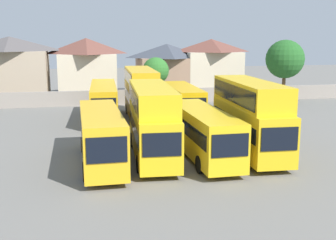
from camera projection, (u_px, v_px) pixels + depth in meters
ground at (140, 113)px, 46.35m from camera, size 140.00×140.00×0.00m
depot_boundary_wall at (133, 97)px, 52.20m from camera, size 56.00×0.50×1.80m
bus_1 at (101, 134)px, 27.29m from camera, size 2.62×10.39×3.48m
bus_2 at (152, 118)px, 28.60m from camera, size 3.18×10.38×4.92m
bus_3 at (203, 131)px, 28.77m from camera, size 2.63×10.62×3.30m
bus_4 at (250, 114)px, 29.54m from camera, size 3.06×10.23×5.15m
bus_5 at (104, 100)px, 41.78m from camera, size 3.04×11.98×3.56m
bus_6 at (141, 91)px, 42.42m from camera, size 3.06×10.80×5.01m
bus_7 at (183, 100)px, 42.99m from camera, size 2.91×10.66×3.27m
house_terrace_left at (11, 68)px, 55.54m from camera, size 9.72×6.90×8.22m
house_terrace_centre at (87, 67)px, 57.82m from camera, size 7.90×7.71×8.01m
house_terrace_right at (167, 68)px, 61.42m from camera, size 8.59×7.44×7.19m
house_terrace_far_right at (211, 66)px, 62.35m from camera, size 8.37×6.77×7.86m
tree_left_of_lot at (156, 71)px, 54.71m from camera, size 3.42×3.42×5.59m
tree_right_of_lot at (285, 59)px, 53.24m from camera, size 4.82×4.82×7.82m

